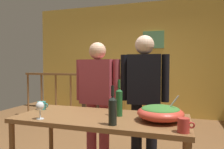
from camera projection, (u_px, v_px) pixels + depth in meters
back_wall at (142, 59)px, 5.33m from camera, size 5.87×0.10×2.84m
framed_picture at (153, 40)px, 5.17m from camera, size 0.51×0.03×0.42m
stair_railing at (96, 92)px, 4.66m from camera, size 2.87×0.10×1.14m
tv_console at (101, 104)px, 5.35m from camera, size 0.90×0.40×0.55m
flat_screen_tv at (101, 85)px, 5.30m from camera, size 0.47×0.12×0.36m
serving_table at (101, 125)px, 1.96m from camera, size 1.59×0.69×0.80m
salad_bowl at (160, 112)px, 1.79m from camera, size 0.40×0.40×0.23m
wine_glass at (40, 107)px, 1.85m from camera, size 0.07×0.07×0.16m
wine_bottle_green at (119, 101)px, 1.96m from camera, size 0.06×0.06×0.34m
wine_bottle_dark at (113, 110)px, 1.67m from camera, size 0.07×0.07×0.32m
mug_teal at (42, 106)px, 2.25m from camera, size 0.12×0.09×0.08m
mug_red at (184, 125)px, 1.48m from camera, size 0.12×0.08×0.10m
person_standing_left at (98, 93)px, 2.67m from camera, size 0.61×0.25×1.56m
person_standing_right at (144, 92)px, 2.49m from camera, size 0.57×0.24×1.63m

